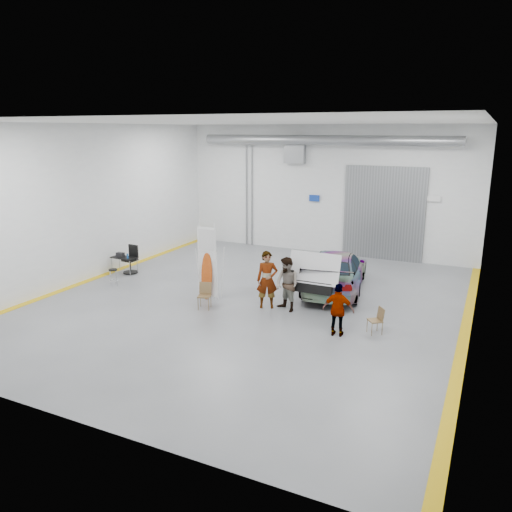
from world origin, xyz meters
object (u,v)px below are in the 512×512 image
at_px(person_b, 287,284).
at_px(office_chair, 131,261).
at_px(folding_chair_far, 375,325).
at_px(shop_stool, 114,278).
at_px(work_table, 123,257).
at_px(surfboard_display, 207,269).
at_px(folding_chair_near, 205,301).
at_px(person_c, 338,310).
at_px(person_a, 267,280).
at_px(sedan_car, 335,270).

bearing_deg(person_b, office_chair, -163.09).
distance_m(person_b, folding_chair_far, 3.16).
distance_m(person_b, shop_stool, 6.94).
distance_m(shop_stool, work_table, 1.83).
height_order(person_b, surfboard_display, surfboard_display).
bearing_deg(folding_chair_near, folding_chair_far, -14.76).
relative_size(person_c, folding_chair_far, 1.99).
relative_size(folding_chair_far, office_chair, 0.69).
distance_m(surfboard_display, folding_chair_near, 1.29).
xyz_separation_m(person_a, work_table, (-7.06, 1.19, -0.29)).
xyz_separation_m(folding_chair_near, work_table, (-5.24, 2.20, 0.40)).
xyz_separation_m(shop_stool, work_table, (-0.85, 1.58, 0.34)).
height_order(person_b, folding_chair_far, person_b).
distance_m(sedan_car, surfboard_display, 4.74).
relative_size(surfboard_display, work_table, 2.47).
distance_m(sedan_car, office_chair, 8.38).
distance_m(person_b, work_table, 7.86).
bearing_deg(office_chair, sedan_car, 14.52).
xyz_separation_m(folding_chair_far, office_chair, (-10.50, 1.97, 0.26)).
bearing_deg(folding_chair_far, work_table, -137.35).
distance_m(person_b, person_c, 2.45).
height_order(person_b, person_c, person_b).
height_order(sedan_car, folding_chair_near, sedan_car).
bearing_deg(sedan_car, folding_chair_near, 39.63).
distance_m(surfboard_display, work_table, 5.02).
bearing_deg(sedan_car, work_table, 1.05).
xyz_separation_m(person_b, person_c, (2.10, -1.26, -0.11)).
bearing_deg(person_a, person_b, -26.09).
height_order(sedan_car, shop_stool, sedan_car).
bearing_deg(folding_chair_near, person_a, 10.53).
bearing_deg(shop_stool, surfboard_display, 3.99).
xyz_separation_m(shop_stool, office_chair, (-0.56, 1.72, 0.17)).
bearing_deg(folding_chair_far, sedan_car, 175.35).
bearing_deg(sedan_car, person_b, 65.01).
bearing_deg(surfboard_display, person_c, -10.54).
bearing_deg(folding_chair_near, surfboard_display, 96.46).
height_order(person_b, work_table, person_b).
bearing_deg(work_table, person_c, -13.97).
xyz_separation_m(person_a, person_b, (0.70, 0.00, -0.07)).
relative_size(folding_chair_near, shop_stool, 1.30).
relative_size(person_b, folding_chair_near, 2.08).
height_order(sedan_car, folding_chair_far, sedan_car).
height_order(folding_chair_far, shop_stool, folding_chair_far).
relative_size(person_c, office_chair, 1.37).
xyz_separation_m(sedan_car, surfboard_display, (-3.70, -2.95, 0.36)).
xyz_separation_m(person_a, surfboard_display, (-2.23, -0.11, 0.13)).
bearing_deg(work_table, person_a, -9.59).
relative_size(surfboard_display, office_chair, 2.37).
height_order(folding_chair_near, shop_stool, folding_chair_near).
bearing_deg(shop_stool, work_table, 118.28).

